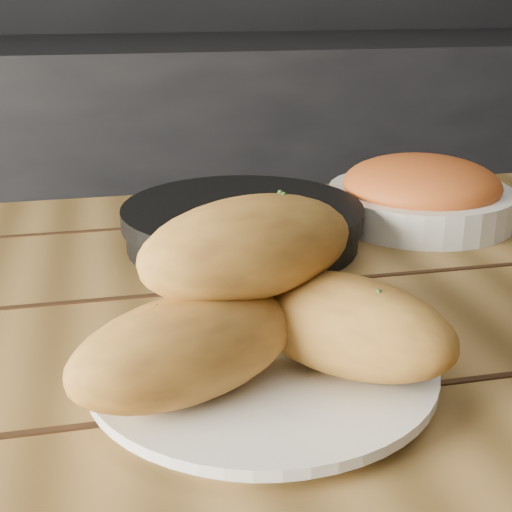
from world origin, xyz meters
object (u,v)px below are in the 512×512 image
(bread_rolls, at_px, (255,301))
(bowl, at_px, (421,194))
(table, at_px, (272,440))
(plate, at_px, (262,370))
(skillet, at_px, (245,224))

(bread_rolls, xyz_separation_m, bowl, (0.28, 0.33, -0.03))
(table, distance_m, plate, 0.13)
(bread_rolls, relative_size, skillet, 0.72)
(table, bearing_deg, bowl, 46.47)
(bread_rolls, xyz_separation_m, skillet, (0.05, 0.29, -0.04))
(plate, relative_size, skillet, 0.64)
(table, xyz_separation_m, bread_rolls, (-0.03, -0.07, 0.17))
(table, xyz_separation_m, bowl, (0.25, 0.26, 0.14))
(table, relative_size, bread_rolls, 4.99)
(bread_rolls, bearing_deg, table, 67.24)
(bread_rolls, relative_size, bowl, 1.27)
(plate, xyz_separation_m, skillet, (0.05, 0.29, 0.01))
(plate, height_order, skillet, skillet)
(table, bearing_deg, bread_rolls, -112.76)
(table, distance_m, bowl, 0.38)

